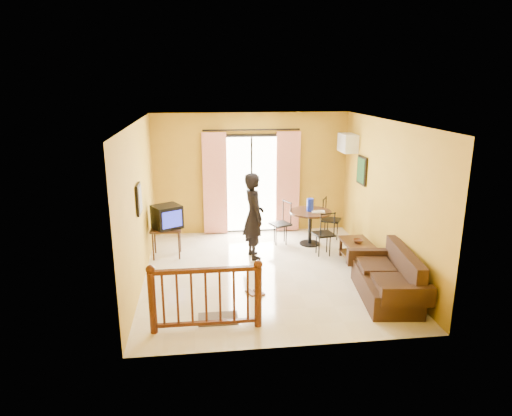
{
  "coord_description": "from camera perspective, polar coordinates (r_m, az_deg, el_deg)",
  "views": [
    {
      "loc": [
        -1.17,
        -7.85,
        3.47
      ],
      "look_at": [
        -0.17,
        0.2,
        1.21
      ],
      "focal_mm": 32.0,
      "sensor_mm": 36.0,
      "label": 1
    }
  ],
  "objects": [
    {
      "name": "air_conditioner",
      "position": [
        10.41,
        11.38,
        7.98
      ],
      "size": [
        0.31,
        0.6,
        0.4
      ],
      "color": "white",
      "rests_on": "room_shell"
    },
    {
      "name": "stair_balustrade",
      "position": [
        6.62,
        -6.29,
        -10.58
      ],
      "size": [
        1.63,
        0.13,
        1.04
      ],
      "color": "#471E0F",
      "rests_on": "ground"
    },
    {
      "name": "sofa",
      "position": [
        7.9,
        16.29,
        -8.71
      ],
      "size": [
        0.97,
        1.8,
        0.82
      ],
      "rotation": [
        0.0,
        0.0,
        -0.11
      ],
      "color": "#301C12",
      "rests_on": "ground"
    },
    {
      "name": "water_jug",
      "position": [
        9.91,
        6.79,
        0.4
      ],
      "size": [
        0.15,
        0.15,
        0.28
      ],
      "primitive_type": "cylinder",
      "color": "#1224AA",
      "rests_on": "dining_table"
    },
    {
      "name": "botanical_print",
      "position": [
        9.92,
        13.07,
        4.59
      ],
      "size": [
        0.05,
        0.5,
        0.6
      ],
      "color": "black",
      "rests_on": "room_shell"
    },
    {
      "name": "dining_table",
      "position": [
        9.98,
        6.81,
        -1.26
      ],
      "size": [
        0.91,
        0.91,
        0.76
      ],
      "color": "black",
      "rests_on": "ground"
    },
    {
      "name": "picture_left",
      "position": [
        7.95,
        -14.42,
        1.1
      ],
      "size": [
        0.05,
        0.42,
        0.52
      ],
      "color": "black",
      "rests_on": "room_shell"
    },
    {
      "name": "serving_tray",
      "position": [
        9.88,
        7.8,
        -0.46
      ],
      "size": [
        0.31,
        0.22,
        0.02
      ],
      "primitive_type": "cube",
      "rotation": [
        0.0,
        0.0,
        -0.17
      ],
      "color": "white",
      "rests_on": "dining_table"
    },
    {
      "name": "tv_table",
      "position": [
        9.43,
        -11.16,
        -2.88
      ],
      "size": [
        0.61,
        0.51,
        0.61
      ],
      "color": "black",
      "rests_on": "ground"
    },
    {
      "name": "coffee_table",
      "position": [
        9.2,
        12.61,
        -5.09
      ],
      "size": [
        0.53,
        0.95,
        0.42
      ],
      "color": "black",
      "rests_on": "ground"
    },
    {
      "name": "sandals",
      "position": [
        7.85,
        -0.13,
        -10.53
      ],
      "size": [
        0.33,
        0.27,
        0.03
      ],
      "color": "#512C1B",
      "rests_on": "ground"
    },
    {
      "name": "standing_person",
      "position": [
        9.11,
        -0.3,
        -1.0
      ],
      "size": [
        0.53,
        0.7,
        1.75
      ],
      "primitive_type": "imported",
      "rotation": [
        0.0,
        0.0,
        1.75
      ],
      "color": "black",
      "rests_on": "ground"
    },
    {
      "name": "ground",
      "position": [
        8.66,
        1.31,
        -8.06
      ],
      "size": [
        5.0,
        5.0,
        0.0
      ],
      "primitive_type": "plane",
      "color": "beige",
      "rests_on": "ground"
    },
    {
      "name": "television",
      "position": [
        9.33,
        -11.07,
        -1.07
      ],
      "size": [
        0.68,
        0.66,
        0.47
      ],
      "rotation": [
        0.0,
        0.0,
        0.51
      ],
      "color": "black",
      "rests_on": "tv_table"
    },
    {
      "name": "dining_chairs",
      "position": [
        10.1,
        6.89,
        -4.65
      ],
      "size": [
        1.73,
        1.44,
        0.95
      ],
      "color": "black",
      "rests_on": "ground"
    },
    {
      "name": "balcony_door",
      "position": [
        10.59,
        -0.55,
        3.11
      ],
      "size": [
        2.25,
        0.14,
        2.46
      ],
      "color": "black",
      "rests_on": "ground"
    },
    {
      "name": "bowl",
      "position": [
        9.16,
        12.63,
        -4.05
      ],
      "size": [
        0.2,
        0.2,
        0.06
      ],
      "primitive_type": "imported",
      "rotation": [
        0.0,
        0.0,
        0.03
      ],
      "color": "#512C1B",
      "rests_on": "coffee_table"
    },
    {
      "name": "doormat",
      "position": [
        7.11,
        -4.75,
        -13.61
      ],
      "size": [
        0.6,
        0.4,
        0.02
      ],
      "primitive_type": "cube",
      "rotation": [
        0.0,
        0.0,
        -0.0
      ],
      "color": "#574C45",
      "rests_on": "ground"
    },
    {
      "name": "room_shell",
      "position": [
        8.13,
        1.38,
        3.01
      ],
      "size": [
        5.0,
        5.0,
        5.0
      ],
      "color": "white",
      "rests_on": "ground"
    }
  ]
}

